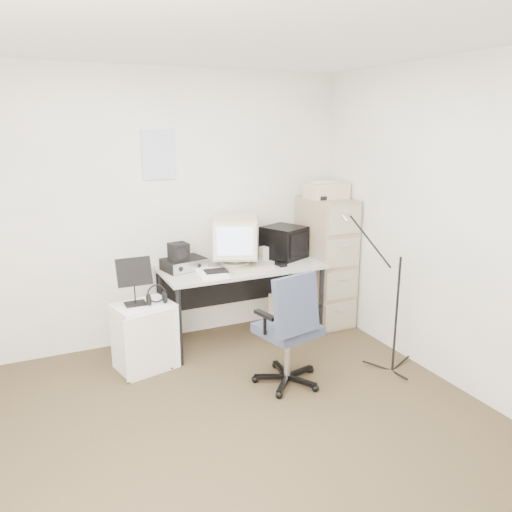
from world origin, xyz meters
name	(u,v)px	position (x,y,z in m)	size (l,w,h in m)	color
floor	(241,436)	(0.00, 0.00, -0.01)	(3.60, 3.60, 0.01)	#3E341C
ceiling	(238,29)	(0.00, 0.00, 2.50)	(3.60, 3.60, 0.01)	white
wall_back	(163,210)	(0.00, 1.80, 1.25)	(3.60, 0.02, 2.50)	white
wall_front	(487,396)	(0.00, -1.80, 1.25)	(3.60, 0.02, 2.50)	white
wall_right	(460,229)	(1.80, 0.00, 1.25)	(0.02, 3.60, 2.50)	white
wall_calendar	(158,154)	(-0.02, 1.79, 1.75)	(0.30, 0.02, 0.44)	white
filing_cabinet	(325,262)	(1.58, 1.48, 0.65)	(0.40, 0.60, 1.30)	tan
printer	(326,190)	(1.58, 1.51, 1.38)	(0.39, 0.27, 0.15)	#CBB990
desk	(242,302)	(0.63, 1.45, 0.36)	(1.50, 0.70, 0.73)	beige
crt_monitor	(235,242)	(0.59, 1.51, 0.95)	(0.40, 0.42, 0.45)	#CBB990
crt_tv	(284,242)	(1.13, 1.55, 0.89)	(0.34, 0.36, 0.31)	black
desk_speaker	(264,254)	(0.91, 1.54, 0.80)	(0.07, 0.07, 0.13)	silver
keyboard	(252,269)	(0.66, 1.28, 0.74)	(0.42, 0.15, 0.02)	#CBB990
mouse	(281,264)	(0.96, 1.29, 0.75)	(0.07, 0.11, 0.03)	black
radio_receiver	(184,264)	(0.11, 1.55, 0.78)	(0.36, 0.26, 0.10)	black
radio_speaker	(179,252)	(0.05, 1.51, 0.91)	(0.16, 0.15, 0.16)	black
papers	(212,273)	(0.28, 1.30, 0.74)	(0.24, 0.33, 0.02)	white
pc_tower	(289,314)	(1.13, 1.41, 0.18)	(0.18, 0.40, 0.37)	#CBB990
office_chair	(288,327)	(0.62, 0.50, 0.48)	(0.55, 0.55, 0.95)	#3D495D
side_cart	(145,336)	(-0.35, 1.24, 0.28)	(0.46, 0.37, 0.57)	white
music_stand	(134,281)	(-0.40, 1.26, 0.77)	(0.28, 0.15, 0.41)	black
headphones	(157,297)	(-0.24, 1.20, 0.62)	(0.18, 0.18, 0.03)	black
mic_stand	(398,297)	(1.52, 0.31, 0.65)	(0.02, 0.02, 1.29)	black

